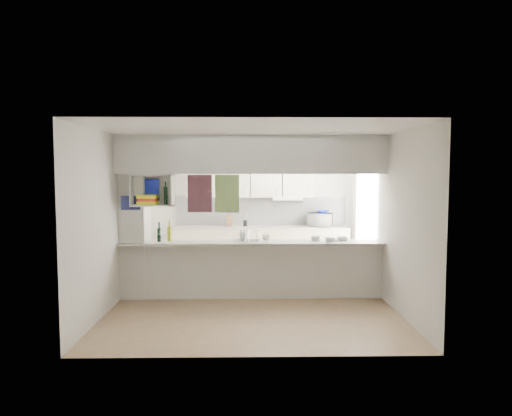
{
  "coord_description": "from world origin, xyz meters",
  "views": [
    {
      "loc": [
        -0.06,
        -7.26,
        2.0
      ],
      "look_at": [
        0.08,
        0.5,
        1.42
      ],
      "focal_mm": 32.0,
      "sensor_mm": 36.0,
      "label": 1
    }
  ],
  "objects_px": {
    "dish_rack": "(247,236)",
    "wine_bottles": "(165,234)",
    "microwave": "(320,220)",
    "bowl": "(323,212)"
  },
  "relations": [
    {
      "from": "dish_rack",
      "to": "bowl",
      "type": "bearing_deg",
      "value": 66.05
    },
    {
      "from": "microwave",
      "to": "dish_rack",
      "type": "xyz_separation_m",
      "value": [
        -1.51,
        -2.03,
        -0.05
      ]
    },
    {
      "from": "microwave",
      "to": "wine_bottles",
      "type": "bearing_deg",
      "value": 52.49
    },
    {
      "from": "microwave",
      "to": "dish_rack",
      "type": "bearing_deg",
      "value": 70.29
    },
    {
      "from": "microwave",
      "to": "bowl",
      "type": "distance_m",
      "value": 0.18
    },
    {
      "from": "dish_rack",
      "to": "wine_bottles",
      "type": "height_order",
      "value": "wine_bottles"
    },
    {
      "from": "microwave",
      "to": "wine_bottles",
      "type": "relative_size",
      "value": 1.49
    },
    {
      "from": "microwave",
      "to": "bowl",
      "type": "xyz_separation_m",
      "value": [
        0.05,
        -0.02,
        0.17
      ]
    },
    {
      "from": "bowl",
      "to": "wine_bottles",
      "type": "height_order",
      "value": "bowl"
    },
    {
      "from": "wine_bottles",
      "to": "microwave",
      "type": "bearing_deg",
      "value": 35.55
    }
  ]
}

